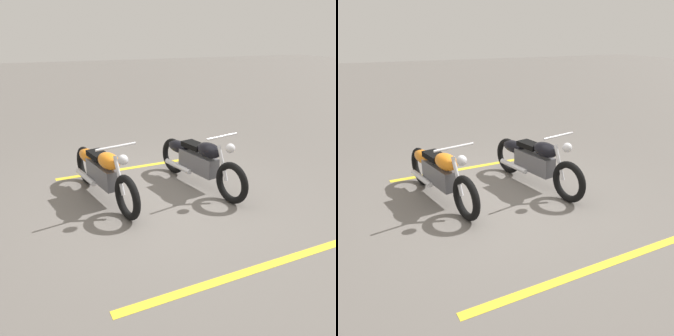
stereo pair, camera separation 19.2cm
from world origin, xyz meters
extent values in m
plane|color=#66605B|center=(0.00, 0.00, 0.00)|extent=(60.00, 60.00, 0.00)
torus|color=black|center=(0.39, -0.67, 0.34)|extent=(0.68, 0.24, 0.67)
torus|color=black|center=(-1.14, -0.97, 0.34)|extent=(0.68, 0.24, 0.67)
cube|color=#59595E|center=(-0.42, -0.83, 0.42)|extent=(0.87, 0.38, 0.32)
ellipsoid|color=orange|center=(-0.16, -0.78, 0.72)|extent=(0.56, 0.38, 0.24)
ellipsoid|color=orange|center=(-0.98, -0.94, 0.56)|extent=(0.60, 0.34, 0.22)
cube|color=black|center=(-0.55, -0.86, 0.70)|extent=(0.48, 0.32, 0.09)
cylinder|color=silver|center=(0.17, -0.71, 0.60)|extent=(0.27, 0.11, 0.56)
cylinder|color=silver|center=(0.12, -0.72, 1.02)|extent=(0.16, 0.62, 0.04)
sphere|color=silver|center=(0.31, -0.68, 0.88)|extent=(0.15, 0.15, 0.15)
cylinder|color=silver|center=(-0.79, -1.05, 0.26)|extent=(0.70, 0.23, 0.09)
torus|color=black|center=(0.52, 0.98, 0.34)|extent=(0.68, 0.25, 0.67)
torus|color=black|center=(-1.00, 0.66, 0.34)|extent=(0.68, 0.25, 0.67)
cube|color=#59595E|center=(-0.29, 0.81, 0.42)|extent=(0.87, 0.39, 0.32)
ellipsoid|color=black|center=(-0.02, 0.87, 0.72)|extent=(0.57, 0.38, 0.24)
ellipsoid|color=black|center=(-0.85, 0.69, 0.56)|extent=(0.60, 0.35, 0.22)
cube|color=black|center=(-0.42, 0.78, 0.70)|extent=(0.48, 0.33, 0.09)
cylinder|color=silver|center=(0.30, 0.93, 0.60)|extent=(0.27, 0.11, 0.56)
cylinder|color=silver|center=(0.25, 0.92, 1.02)|extent=(0.16, 0.61, 0.04)
sphere|color=silver|center=(0.45, 0.96, 0.88)|extent=(0.15, 0.15, 0.15)
cylinder|color=silver|center=(-0.65, 0.59, 0.26)|extent=(0.70, 0.23, 0.09)
cube|color=yellow|center=(-1.55, 0.11, 0.00)|extent=(0.22, 3.20, 0.01)
cube|color=yellow|center=(2.10, 0.23, 0.00)|extent=(0.22, 3.20, 0.01)
camera|label=1|loc=(4.76, -1.88, 2.53)|focal=37.56mm
camera|label=2|loc=(4.69, -2.05, 2.53)|focal=37.56mm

